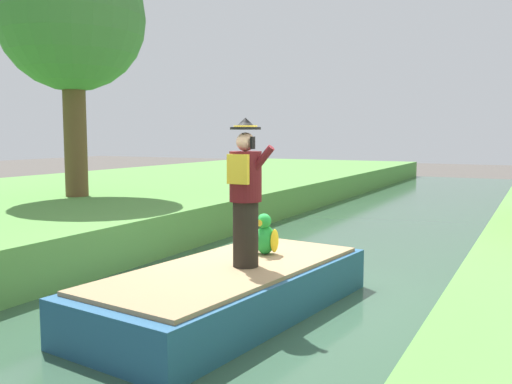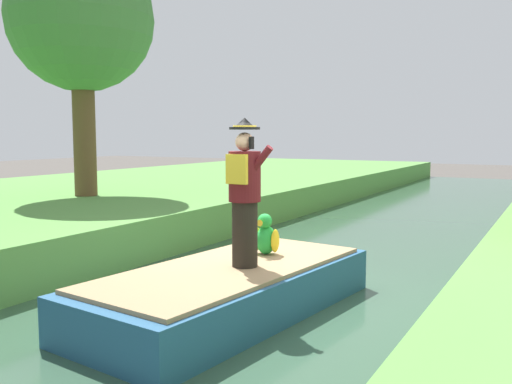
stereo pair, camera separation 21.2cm
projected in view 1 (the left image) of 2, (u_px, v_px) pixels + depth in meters
name	position (u px, v px, depth m)	size (l,w,h in m)	color
ground_plane	(259.00, 304.00, 7.79)	(80.00, 80.00, 0.00)	#4C4742
canal_water	(259.00, 300.00, 7.78)	(5.32, 48.00, 0.10)	#33513D
boat	(230.00, 290.00, 7.04)	(2.29, 4.38, 0.61)	#23517A
person_pirate	(246.00, 193.00, 6.89)	(0.61, 0.42, 1.85)	black
parrot_plush	(265.00, 237.00, 7.67)	(0.36, 0.34, 0.57)	green
tree_slender	(71.00, 19.00, 12.98)	(3.43, 3.43, 5.91)	brown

